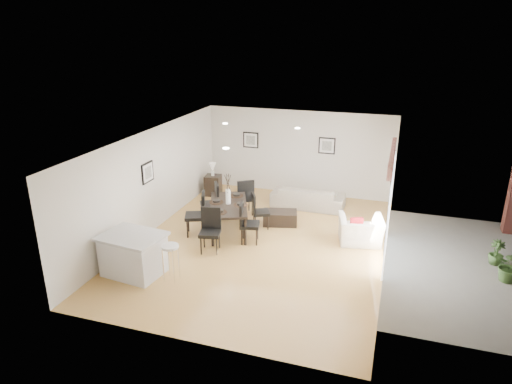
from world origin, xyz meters
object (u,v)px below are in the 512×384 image
(dining_table, at_px, (228,206))
(dining_chair_enear, at_px, (246,220))
(coffee_table, at_px, (280,218))
(dining_chair_head, at_px, (210,227))
(kitchen_island, at_px, (134,254))
(dining_chair_efar, at_px, (258,209))
(armchair, at_px, (360,230))
(dining_chair_wfar, at_px, (213,200))
(dining_chair_foot, at_px, (245,195))
(bar_stool, at_px, (170,250))
(side_table, at_px, (213,185))
(sofa, at_px, (308,197))
(dining_chair_wnear, at_px, (199,212))

(dining_table, height_order, dining_chair_enear, dining_chair_enear)
(dining_table, bearing_deg, coffee_table, 14.78)
(dining_table, relative_size, dining_chair_head, 1.94)
(dining_table, xyz_separation_m, kitchen_island, (-1.17, -2.71, -0.23))
(dining_chair_efar, relative_size, kitchen_island, 0.69)
(armchair, height_order, dining_chair_wfar, dining_chair_wfar)
(dining_chair_wfar, height_order, dining_chair_foot, dining_chair_wfar)
(dining_chair_efar, bearing_deg, dining_table, 97.60)
(dining_table, distance_m, kitchen_island, 2.96)
(dining_chair_foot, relative_size, bar_stool, 1.33)
(bar_stool, bearing_deg, dining_chair_wfar, 97.01)
(dining_chair_wfar, height_order, dining_chair_enear, dining_chair_wfar)
(dining_chair_efar, xyz_separation_m, bar_stool, (-0.94, -3.14, 0.15))
(dining_chair_wfar, distance_m, coffee_table, 1.92)
(dining_chair_head, bearing_deg, bar_stool, -111.69)
(armchair, height_order, dining_chair_enear, dining_chair_enear)
(armchair, relative_size, coffee_table, 1.16)
(coffee_table, relative_size, side_table, 1.41)
(coffee_table, distance_m, kitchen_island, 4.29)
(dining_table, bearing_deg, bar_stool, -117.05)
(sofa, bearing_deg, bar_stool, 69.99)
(side_table, distance_m, bar_stool, 5.33)
(armchair, bearing_deg, bar_stool, 27.45)
(kitchen_island, bearing_deg, bar_stool, 6.67)
(sofa, height_order, dining_chair_foot, dining_chair_foot)
(dining_chair_foot, bearing_deg, kitchen_island, 39.29)
(armchair, distance_m, kitchen_island, 5.49)
(dining_chair_foot, bearing_deg, dining_table, 54.33)
(dining_chair_foot, xyz_separation_m, side_table, (-1.54, 1.30, -0.28))
(dining_chair_foot, height_order, bar_stool, dining_chair_foot)
(dining_chair_wfar, bearing_deg, dining_chair_enear, 23.05)
(dining_chair_wnear, relative_size, dining_chair_head, 1.07)
(armchair, relative_size, dining_chair_wnear, 0.93)
(armchair, xyz_separation_m, bar_stool, (-3.66, -3.03, 0.35))
(armchair, relative_size, dining_chair_head, 1.00)
(dining_chair_efar, relative_size, side_table, 1.51)
(coffee_table, height_order, bar_stool, bar_stool)
(armchair, height_order, bar_stool, bar_stool)
(dining_chair_wnear, relative_size, dining_chair_efar, 1.17)
(kitchen_island, bearing_deg, dining_chair_wnear, 83.82)
(sofa, height_order, armchair, armchair)
(armchair, xyz_separation_m, dining_chair_enear, (-2.74, -0.81, 0.24))
(dining_chair_wfar, xyz_separation_m, dining_chair_efar, (1.33, -0.08, -0.06))
(dining_chair_enear, height_order, dining_chair_efar, dining_chair_enear)
(sofa, distance_m, coffee_table, 1.56)
(dining_chair_efar, height_order, dining_chair_head, dining_chair_head)
(side_table, bearing_deg, coffee_table, -31.02)
(side_table, xyz_separation_m, bar_stool, (1.22, -5.18, 0.37))
(dining_chair_wnear, xyz_separation_m, dining_chair_foot, (0.70, 1.59, -0.04))
(dining_chair_wnear, height_order, dining_chair_foot, dining_chair_wnear)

